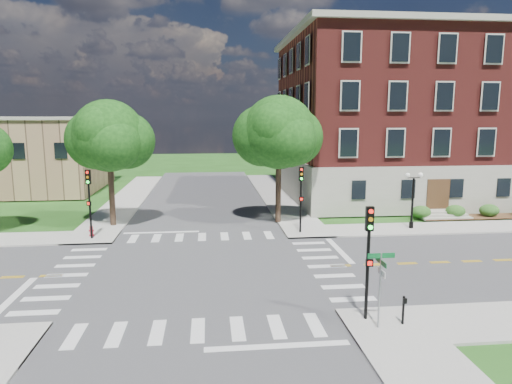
{
  "coord_description": "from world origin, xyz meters",
  "views": [
    {
      "loc": [
        0.54,
        -24.51,
        8.54
      ],
      "look_at": [
        3.86,
        7.16,
        3.2
      ],
      "focal_mm": 32.0,
      "sensor_mm": 36.0,
      "label": 1
    }
  ],
  "objects": [
    {
      "name": "road_ew",
      "position": [
        0.0,
        0.0,
        0.01
      ],
      "size": [
        90.0,
        12.0,
        0.01
      ],
      "primitive_type": "cube",
      "color": "#3D3D3F",
      "rests_on": "ground"
    },
    {
      "name": "crosswalk_east",
      "position": [
        7.2,
        0.0,
        0.0
      ],
      "size": [
        2.2,
        10.2,
        0.02
      ],
      "primitive_type": null,
      "color": "silver",
      "rests_on": "ground"
    },
    {
      "name": "stop_bar_east",
      "position": [
        8.8,
        3.0,
        0.0
      ],
      "size": [
        0.4,
        5.5,
        0.0
      ],
      "primitive_type": "cube",
      "color": "silver",
      "rests_on": "ground"
    },
    {
      "name": "tree_d",
      "position": [
        6.04,
        10.91,
        7.24
      ],
      "size": [
        5.75,
        5.75,
        10.02
      ],
      "color": "#322819",
      "rests_on": "ground"
    },
    {
      "name": "traffic_signal_se",
      "position": [
        7.0,
        -7.08,
        3.19
      ],
      "size": [
        0.34,
        0.37,
        4.8
      ],
      "color": "black",
      "rests_on": "ground"
    },
    {
      "name": "traffic_signal_nw",
      "position": [
        -7.64,
        7.28,
        3.19
      ],
      "size": [
        0.38,
        0.44,
        4.8
      ],
      "color": "black",
      "rests_on": "ground"
    },
    {
      "name": "traffic_signal_ne",
      "position": [
        7.15,
        7.4,
        3.19
      ],
      "size": [
        0.33,
        0.36,
        4.8
      ],
      "color": "black",
      "rests_on": "ground"
    },
    {
      "name": "road_ns",
      "position": [
        0.0,
        0.0,
        0.01
      ],
      "size": [
        12.0,
        90.0,
        0.01
      ],
      "primitive_type": "cube",
      "color": "#3D3D3F",
      "rests_on": "ground"
    },
    {
      "name": "sidewalk_nw",
      "position": [
        -15.38,
        15.38,
        0.06
      ],
      "size": [
        34.0,
        34.0,
        0.12
      ],
      "color": "#9E9B93",
      "rests_on": "ground"
    },
    {
      "name": "main_building",
      "position": [
        24.0,
        21.99,
        8.34
      ],
      "size": [
        30.6,
        22.4,
        16.5
      ],
      "color": "#9D9B8A",
      "rests_on": "ground"
    },
    {
      "name": "tree_c",
      "position": [
        -6.93,
        11.15,
        7.02
      ],
      "size": [
        5.46,
        5.46,
        9.65
      ],
      "color": "#322819",
      "rests_on": "ground"
    },
    {
      "name": "sidewalk_ne",
      "position": [
        15.38,
        15.38,
        0.06
      ],
      "size": [
        34.0,
        34.0,
        0.12
      ],
      "color": "#9E9B93",
      "rests_on": "ground"
    },
    {
      "name": "push_button_post",
      "position": [
        8.33,
        -7.75,
        0.8
      ],
      "size": [
        0.14,
        0.21,
        1.2
      ],
      "color": "black",
      "rests_on": "ground"
    },
    {
      "name": "fire_hydrant",
      "position": [
        -7.79,
        7.91,
        0.46
      ],
      "size": [
        0.35,
        0.35,
        0.75
      ],
      "color": "#B10D1C",
      "rests_on": "ground"
    },
    {
      "name": "twin_lamp_west",
      "position": [
        15.77,
        7.76,
        2.52
      ],
      "size": [
        1.36,
        0.36,
        4.23
      ],
      "color": "black",
      "rests_on": "ground"
    },
    {
      "name": "ground",
      "position": [
        0.0,
        0.0,
        0.0
      ],
      "size": [
        160.0,
        160.0,
        0.0
      ],
      "primitive_type": "plane",
      "color": "#204B15",
      "rests_on": "ground"
    },
    {
      "name": "street_sign_pole",
      "position": [
        7.23,
        -7.91,
        2.31
      ],
      "size": [
        1.1,
        1.1,
        3.1
      ],
      "color": "gray",
      "rests_on": "ground"
    },
    {
      "name": "secondary_building",
      "position": [
        -22.0,
        30.0,
        4.28
      ],
      "size": [
        20.4,
        15.4,
        8.3
      ],
      "color": "#936E51",
      "rests_on": "ground"
    }
  ]
}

